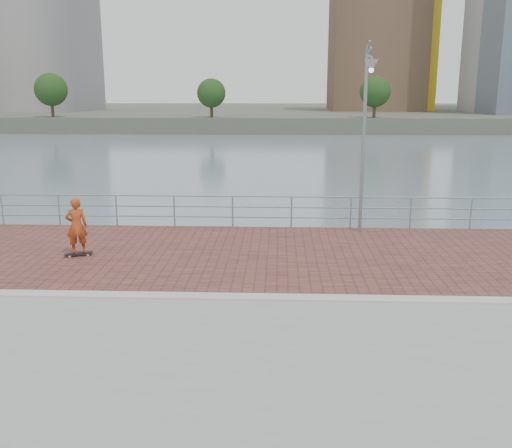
{
  "coord_description": "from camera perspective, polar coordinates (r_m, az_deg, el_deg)",
  "views": [
    {
      "loc": [
        0.6,
        -12.42,
        4.71
      ],
      "look_at": [
        0.0,
        2.0,
        1.3
      ],
      "focal_mm": 40.0,
      "sensor_mm": 36.0,
      "label": 1
    }
  ],
  "objects": [
    {
      "name": "skateboard",
      "position": [
        17.27,
        -17.32,
        -2.84
      ],
      "size": [
        0.8,
        0.47,
        0.09
      ],
      "rotation": [
        0.0,
        0.0,
        0.37
      ],
      "color": "black",
      "rests_on": "brick_lane"
    },
    {
      "name": "skateboarder",
      "position": [
        17.07,
        -17.51,
        -0.16
      ],
      "size": [
        0.7,
        0.58,
        1.63
      ],
      "primitive_type": "imported",
      "rotation": [
        0.0,
        0.0,
        3.51
      ],
      "color": "#AE4217",
      "rests_on": "skateboard"
    },
    {
      "name": "far_shore",
      "position": [
        135.03,
        2.16,
        10.97
      ],
      "size": [
        320.0,
        95.0,
        2.5
      ],
      "primitive_type": "cube",
      "color": "#4C5142",
      "rests_on": "ground"
    },
    {
      "name": "brick_lane",
      "position": [
        16.7,
        0.23,
        -3.05
      ],
      "size": [
        40.0,
        6.8,
        0.02
      ],
      "primitive_type": "cube",
      "color": "brown",
      "rests_on": "seawall"
    },
    {
      "name": "street_lamp",
      "position": [
        18.69,
        11.04,
        11.48
      ],
      "size": [
        0.43,
        1.25,
        5.9
      ],
      "color": "gray",
      "rests_on": "brick_lane"
    },
    {
      "name": "water",
      "position": [
        14.13,
        -0.35,
        -15.06
      ],
      "size": [
        400.0,
        400.0,
        0.0
      ],
      "primitive_type": "plane",
      "color": "slate",
      "rests_on": "ground"
    },
    {
      "name": "shoreline_trees",
      "position": [
        89.9,
        8.55,
        13.03
      ],
      "size": [
        144.85,
        5.14,
        6.85
      ],
      "color": "#473323",
      "rests_on": "far_shore"
    },
    {
      "name": "guardrail",
      "position": [
        19.84,
        0.6,
        1.61
      ],
      "size": [
        39.06,
        0.06,
        1.13
      ],
      "color": "#8C9EA8",
      "rests_on": "brick_lane"
    },
    {
      "name": "curb",
      "position": [
        13.28,
        -0.36,
        -7.33
      ],
      "size": [
        40.0,
        0.4,
        0.06
      ],
      "primitive_type": "cube",
      "color": "#B7B5AD",
      "rests_on": "seawall"
    }
  ]
}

